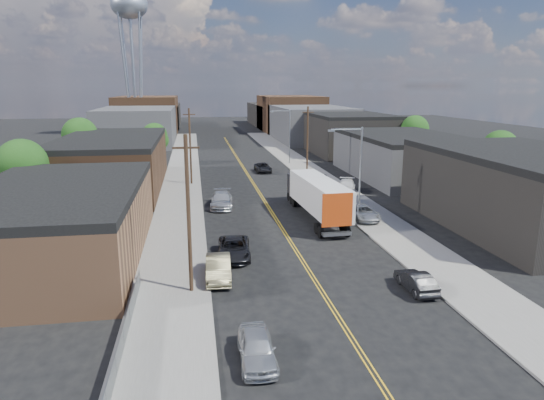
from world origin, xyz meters
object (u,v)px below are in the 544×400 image
object	(u,v)px
car_right_oncoming	(416,281)
car_left_c	(234,248)
car_ahead_truck	(263,168)
water_tower	(129,10)
car_left_b	(218,268)
car_right_lot_a	(363,212)
car_right_lot_b	(346,187)
car_left_d	(222,200)
car_left_a	(257,348)
semi_truck	(315,194)
car_right_lot_c	(321,181)

from	to	relation	value
car_right_oncoming	car_left_c	bearing A→B (deg)	-36.78
car_ahead_truck	car_right_oncoming	bearing A→B (deg)	-85.89
water_tower	car_left_b	world-z (taller)	water_tower
car_right_lot_a	car_right_lot_b	distance (m)	11.82
car_left_d	car_ahead_truck	xyz separation A→B (m)	(7.51, 21.10, -0.13)
car_left_a	car_right_oncoming	distance (m)	12.85
car_right_lot_b	car_ahead_truck	xyz separation A→B (m)	(-7.72, 17.01, -0.24)
semi_truck	car_right_lot_c	size ratio (longest dim) A/B	3.36
car_right_lot_b	car_left_a	bearing A→B (deg)	-93.75
semi_truck	car_right_oncoming	size ratio (longest dim) A/B	3.98
semi_truck	car_left_b	bearing A→B (deg)	-128.31
car_ahead_truck	semi_truck	bearing A→B (deg)	-87.14
semi_truck	car_right_lot_b	bearing A→B (deg)	53.40
car_left_a	car_left_b	bearing A→B (deg)	97.92
car_left_d	car_ahead_truck	bearing A→B (deg)	75.74
water_tower	car_right_lot_a	distance (m)	95.58
car_right_oncoming	car_right_lot_b	size ratio (longest dim) A/B	0.74
car_right_lot_b	car_right_lot_c	distance (m)	4.61
semi_truck	car_left_a	distance (m)	26.69
car_left_c	car_left_d	bearing A→B (deg)	94.30
car_left_c	car_right_lot_b	bearing A→B (deg)	57.00
water_tower	car_left_a	xyz separation A→B (m)	(16.86, -108.50, -29.93)
car_right_lot_c	car_right_lot_a	bearing A→B (deg)	-70.28
car_left_c	car_right_lot_b	world-z (taller)	car_right_lot_b
car_right_lot_a	car_right_lot_b	world-z (taller)	car_right_lot_b
car_right_lot_b	car_left_c	bearing A→B (deg)	-107.02
car_right_lot_c	car_ahead_truck	distance (m)	14.08
car_left_c	water_tower	bearing A→B (deg)	104.55
car_left_a	car_right_lot_a	bearing A→B (deg)	60.79
car_right_lot_a	car_right_lot_c	world-z (taller)	car_right_lot_c
car_left_b	car_right_lot_a	size ratio (longest dim) A/B	0.96
semi_truck	car_right_lot_b	xyz separation A→B (m)	(6.29, 9.46, -1.40)
car_left_b	car_right_lot_b	world-z (taller)	car_right_lot_b
car_left_d	car_right_oncoming	world-z (taller)	car_left_d
car_right_oncoming	semi_truck	bearing A→B (deg)	-84.47
water_tower	car_right_oncoming	xyz separation A→B (m)	(27.94, -102.00, -30.00)
car_left_d	car_right_lot_a	bearing A→B (deg)	-24.46
water_tower	car_left_b	distance (m)	103.68
car_left_b	car_right_lot_b	bearing A→B (deg)	57.44
car_left_b	car_right_oncoming	world-z (taller)	car_left_b
semi_truck	car_left_b	world-z (taller)	semi_truck
car_left_a	car_ahead_truck	size ratio (longest dim) A/B	0.86
car_right_oncoming	car_left_a	bearing A→B (deg)	29.81
car_left_a	car_right_lot_b	bearing A→B (deg)	67.04
water_tower	car_right_oncoming	bearing A→B (deg)	-74.68
car_left_b	car_right_lot_a	xyz separation A→B (m)	(14.60, 12.41, 0.05)
water_tower	car_right_lot_a	bearing A→B (deg)	-70.58
car_left_d	car_right_oncoming	xyz separation A→B (m)	(10.94, -23.92, -0.16)
car_left_b	car_left_c	world-z (taller)	car_left_b
water_tower	semi_truck	distance (m)	91.87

